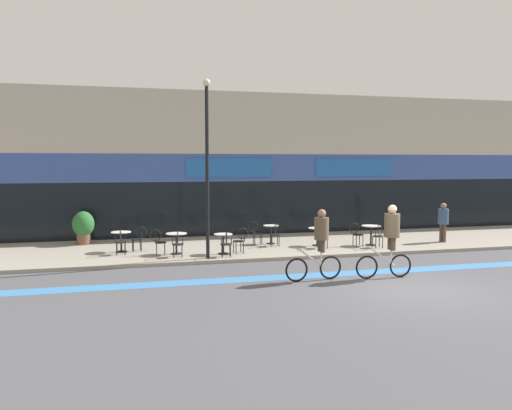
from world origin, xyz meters
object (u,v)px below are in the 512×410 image
Objects in this scene: bistro_table_3 at (271,231)px; cafe_chair_2_side at (240,239)px; cafe_chair_1_near at (178,242)px; cyclist_1 at (319,240)px; cafe_chair_1_side at (158,240)px; cafe_chair_5_side at (356,233)px; planter_pot at (83,226)px; bistro_table_1 at (176,239)px; bistro_table_5 at (371,231)px; cafe_chair_3_near at (275,233)px; bistro_table_2 at (223,240)px; cafe_chair_0_side at (139,237)px; cafe_chair_5_near at (379,234)px; bistro_table_4 at (317,233)px; cafe_chair_2_near at (226,242)px; cafe_chair_3_side at (256,231)px; pedestrian_near_end at (443,219)px; cafe_chair_4_near at (323,235)px; bistro_table_0 at (121,237)px; cyclist_0 at (390,235)px; cafe_chair_0_near at (121,240)px; lamp_post at (207,157)px.

bistro_table_3 is 2.34m from cafe_chair_2_side.
cyclist_1 reaches higher than cafe_chair_1_near.
cyclist_1 is at bearing -43.28° from cafe_chair_1_side.
planter_pot reaches higher than cafe_chair_5_side.
bistro_table_1 is 7.55m from bistro_table_5.
cafe_chair_1_side is 4.53m from cafe_chair_3_near.
cafe_chair_1_side is (-2.24, 0.38, 0.01)m from bistro_table_2.
cafe_chair_0_side is 3.75m from cafe_chair_2_side.
cafe_chair_1_near is at bearing -47.31° from planter_pot.
cafe_chair_3_near and cafe_chair_5_near have the same top height.
cyclist_1 reaches higher than bistro_table_1.
cafe_chair_2_near is at bearing -159.36° from bistro_table_4.
bistro_table_5 reaches higher than bistro_table_4.
cafe_chair_1_near is (-5.49, -1.09, 0.01)m from bistro_table_4.
bistro_table_4 is at bearing -19.66° from cafe_chair_3_side.
pedestrian_near_end reaches higher than cafe_chair_2_near.
bistro_table_2 is at bearing -131.60° from cafe_chair_3_side.
cafe_chair_5_side is at bearing -22.92° from bistro_table_3.
bistro_table_2 is 0.79× the size of cafe_chair_1_side.
bistro_table_2 is at bearing 119.54° from cafe_chair_3_near.
bistro_table_4 is 6.12m from cafe_chair_1_side.
cafe_chair_1_side is (0.65, -0.94, 0.00)m from cafe_chair_0_side.
cafe_chair_1_near and cafe_chair_4_near have the same top height.
bistro_table_1 is at bearing 178.31° from cafe_chair_5_side.
bistro_table_1 is at bearing -54.86° from cyclist_1.
bistro_table_0 is 0.34× the size of cyclist_0.
cafe_chair_4_near reaches higher than bistro_table_3.
planter_pot is at bearing 48.60° from cafe_chair_1_near.
bistro_table_3 is 0.35× the size of cyclist_0.
pedestrian_near_end reaches higher than cafe_chair_1_side.
pedestrian_near_end is (3.23, 0.67, 0.43)m from cafe_chair_5_near.
cafe_chair_1_side is at bearing -163.41° from bistro_table_3.
bistro_table_3 is at bearing 151.66° from bistro_table_4.
bistro_table_3 is at bearing -77.80° from cafe_chair_0_near.
lamp_post reaches higher than cafe_chair_1_side.
cafe_chair_2_near is at bearing -133.88° from bistro_table_3.
planter_pot is 6.53m from lamp_post.
pedestrian_near_end is at bearing -1.25° from cafe_chair_5_side.
cafe_chair_2_side is at bearing 27.49° from lamp_post.
bistro_table_0 is at bearing 56.55° from cafe_chair_1_near.
bistro_table_4 is 0.78× the size of cafe_chair_0_side.
pedestrian_near_end is at bearing -85.47° from cafe_chair_4_near.
cafe_chair_0_near is 4.29m from lamp_post.
bistro_table_2 is at bearing 94.88° from cafe_chair_4_near.
bistro_table_5 is (2.07, -0.42, 0.05)m from bistro_table_4.
bistro_table_3 is 0.82× the size of cafe_chair_3_near.
cafe_chair_5_near is 5.50m from cyclist_1.
cafe_chair_5_near is at bearing -26.79° from bistro_table_4.
pedestrian_near_end reaches higher than cafe_chair_0_side.
cafe_chair_0_near is 9.14m from cyclist_0.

